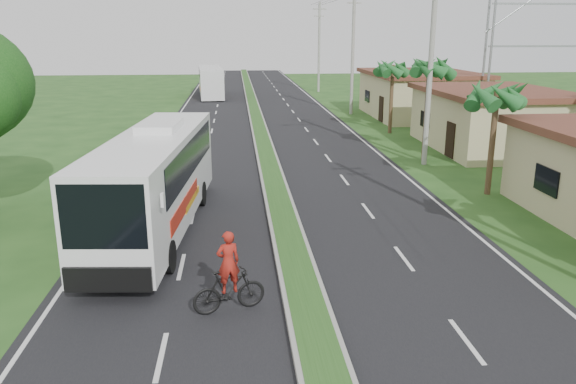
{
  "coord_description": "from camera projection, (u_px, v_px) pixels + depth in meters",
  "views": [
    {
      "loc": [
        -1.71,
        -11.18,
        6.92
      ],
      "look_at": [
        -0.04,
        6.81,
        1.8
      ],
      "focal_mm": 35.0,
      "sensor_mm": 36.0,
      "label": 1
    }
  ],
  "objects": [
    {
      "name": "ground",
      "position": [
        317.0,
        349.0,
        12.75
      ],
      "size": [
        180.0,
        180.0,
        0.0
      ],
      "primitive_type": "plane",
      "color": "#22471A",
      "rests_on": "ground"
    },
    {
      "name": "road_asphalt",
      "position": [
        267.0,
        159.0,
        31.91
      ],
      "size": [
        14.0,
        160.0,
        0.02
      ],
      "primitive_type": "cube",
      "color": "black",
      "rests_on": "ground"
    },
    {
      "name": "median_strip",
      "position": [
        267.0,
        158.0,
        31.88
      ],
      "size": [
        1.2,
        160.0,
        0.18
      ],
      "color": "gray",
      "rests_on": "ground"
    },
    {
      "name": "lane_edge_left",
      "position": [
        147.0,
        162.0,
        31.31
      ],
      "size": [
        0.12,
        160.0,
        0.01
      ],
      "primitive_type": "cube",
      "color": "silver",
      "rests_on": "ground"
    },
    {
      "name": "lane_edge_right",
      "position": [
        382.0,
        157.0,
        32.51
      ],
      "size": [
        0.12,
        160.0,
        0.01
      ],
      "primitive_type": "cube",
      "color": "silver",
      "rests_on": "ground"
    },
    {
      "name": "shop_mid",
      "position": [
        492.0,
        119.0,
        34.57
      ],
      "size": [
        7.6,
        10.6,
        3.67
      ],
      "color": "tan",
      "rests_on": "ground"
    },
    {
      "name": "shop_far",
      "position": [
        420.0,
        94.0,
        47.96
      ],
      "size": [
        8.6,
        11.6,
        3.82
      ],
      "color": "tan",
      "rests_on": "ground"
    },
    {
      "name": "palm_verge_b",
      "position": [
        497.0,
        96.0,
        23.9
      ],
      "size": [
        2.4,
        2.4,
        5.05
      ],
      "color": "#473321",
      "rests_on": "ground"
    },
    {
      "name": "palm_verge_c",
      "position": [
        430.0,
        68.0,
        30.34
      ],
      "size": [
        2.4,
        2.4,
        5.85
      ],
      "color": "#473321",
      "rests_on": "ground"
    },
    {
      "name": "palm_verge_d",
      "position": [
        393.0,
        69.0,
        39.16
      ],
      "size": [
        2.4,
        2.4,
        5.25
      ],
      "color": "#473321",
      "rests_on": "ground"
    },
    {
      "name": "utility_pole_b",
      "position": [
        431.0,
        47.0,
        29.04
      ],
      "size": [
        3.2,
        0.28,
        12.0
      ],
      "color": "gray",
      "rests_on": "ground"
    },
    {
      "name": "utility_pole_c",
      "position": [
        353.0,
        48.0,
        48.37
      ],
      "size": [
        1.6,
        0.28,
        11.0
      ],
      "color": "gray",
      "rests_on": "ground"
    },
    {
      "name": "utility_pole_d",
      "position": [
        319.0,
        46.0,
        67.6
      ],
      "size": [
        1.6,
        0.28,
        10.5
      ],
      "color": "gray",
      "rests_on": "ground"
    },
    {
      "name": "billboard_lattice",
      "position": [
        554.0,
        35.0,
        41.59
      ],
      "size": [
        10.18,
        1.18,
        12.07
      ],
      "color": "gray",
      "rests_on": "ground"
    },
    {
      "name": "coach_bus_main",
      "position": [
        156.0,
        175.0,
        19.88
      ],
      "size": [
        3.45,
        11.88,
        3.79
      ],
      "rotation": [
        0.0,
        0.0,
        -0.09
      ],
      "color": "white",
      "rests_on": "ground"
    },
    {
      "name": "coach_bus_far",
      "position": [
        211.0,
        80.0,
        63.16
      ],
      "size": [
        3.25,
        11.32,
        3.25
      ],
      "rotation": [
        0.0,
        0.0,
        0.07
      ],
      "color": "silver",
      "rests_on": "ground"
    },
    {
      "name": "motorcyclist",
      "position": [
        229.0,
        284.0,
        14.28
      ],
      "size": [
        1.98,
        1.07,
        2.2
      ],
      "rotation": [
        0.0,
        0.0,
        0.29
      ],
      "color": "black",
      "rests_on": "ground"
    }
  ]
}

